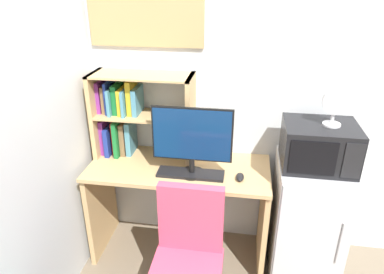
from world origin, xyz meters
TOP-DOWN VIEW (x-y plane):
  - wall_back at (0.40, 0.02)m, footprint 6.40×0.04m
  - desk at (-0.91, -0.28)m, footprint 1.28×0.56m
  - hutch_bookshelf at (-1.29, -0.13)m, footprint 0.72×0.28m
  - monitor at (-0.80, -0.37)m, footprint 0.53×0.17m
  - keyboard at (-0.81, -0.38)m, footprint 0.45×0.13m
  - computer_mouse at (-0.47, -0.39)m, footprint 0.05×0.10m
  - mini_fridge at (0.01, -0.31)m, footprint 0.46×0.54m
  - microwave at (0.01, -0.31)m, footprint 0.45×0.38m
  - desk_fan at (0.06, -0.31)m, footprint 0.16×0.11m
  - desk_chair at (-0.75, -0.87)m, footprint 0.47×0.47m
  - wall_corkboard at (-1.17, -0.01)m, footprint 0.80×0.02m

SIDE VIEW (x-z plane):
  - desk_chair at x=-0.75m, z-range -0.06..0.86m
  - mini_fridge at x=0.01m, z-range 0.00..0.89m
  - desk at x=-0.91m, z-range 0.15..0.93m
  - keyboard at x=-0.81m, z-range 0.78..0.80m
  - computer_mouse at x=-0.47m, z-range 0.78..0.81m
  - microwave at x=0.01m, z-range 0.89..1.17m
  - monitor at x=-0.80m, z-range 0.81..1.29m
  - hutch_bookshelf at x=-1.29m, z-range 0.79..1.41m
  - wall_back at x=0.40m, z-range 0.00..2.60m
  - desk_fan at x=0.06m, z-range 1.18..1.42m
  - wall_corkboard at x=-1.17m, z-range 1.56..2.01m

